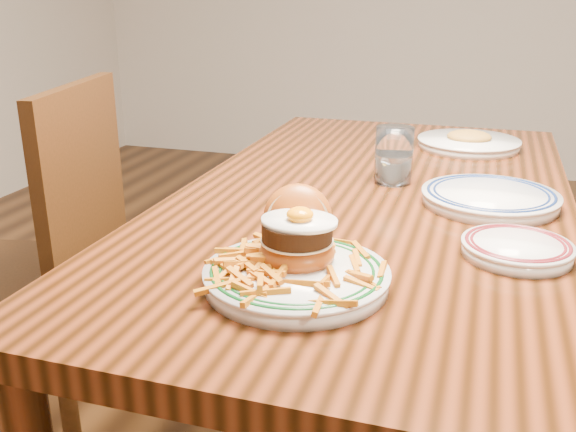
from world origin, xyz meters
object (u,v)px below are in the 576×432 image
(table, at_px, (372,229))
(chair_left, at_px, (42,263))
(main_plate, at_px, (297,259))
(side_plate, at_px, (517,248))

(table, height_order, chair_left, chair_left)
(main_plate, bearing_deg, chair_left, 139.10)
(table, distance_m, main_plate, 0.51)
(main_plate, relative_size, side_plate, 1.64)
(table, bearing_deg, main_plate, -93.67)
(table, distance_m, chair_left, 0.84)
(chair_left, distance_m, side_plate, 1.16)
(main_plate, distance_m, side_plate, 0.39)
(main_plate, height_order, side_plate, main_plate)
(chair_left, xyz_separation_m, side_plate, (1.12, -0.16, 0.25))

